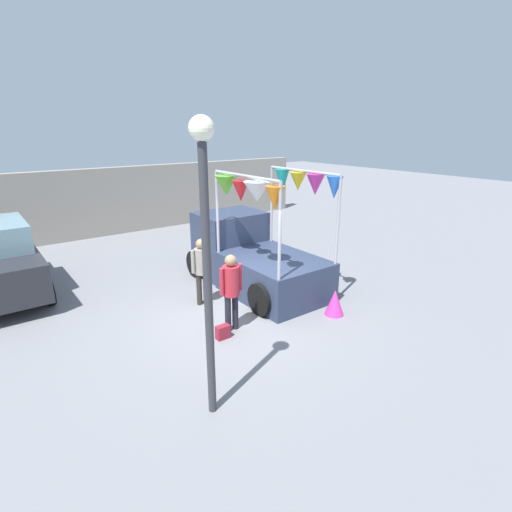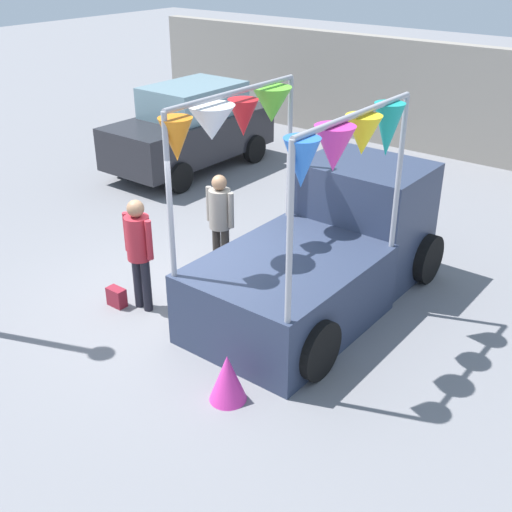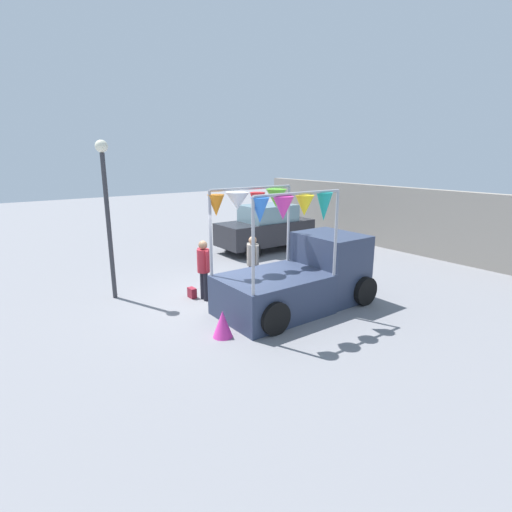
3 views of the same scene
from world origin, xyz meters
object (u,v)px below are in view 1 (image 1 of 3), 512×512
(vendor_truck, at_px, (250,252))
(folded_kite_bundle_magenta, at_px, (335,302))
(street_lamp, at_px, (206,236))
(person_customer, at_px, (231,286))
(person_vendor, at_px, (202,265))
(handbag, at_px, (223,332))

(vendor_truck, bearing_deg, folded_kite_bundle_magenta, -81.58)
(street_lamp, xyz_separation_m, folded_kite_bundle_magenta, (3.89, 1.13, -2.44))
(vendor_truck, xyz_separation_m, street_lamp, (-3.49, -3.83, 1.84))
(person_customer, distance_m, person_vendor, 1.53)
(person_vendor, distance_m, handbag, 1.98)
(folded_kite_bundle_magenta, bearing_deg, street_lamp, -163.77)
(person_vendor, xyz_separation_m, folded_kite_bundle_magenta, (2.10, -2.32, -0.68))
(person_customer, xyz_separation_m, folded_kite_bundle_magenta, (2.26, -0.80, -0.70))
(person_vendor, relative_size, street_lamp, 0.38)
(handbag, height_order, street_lamp, street_lamp)
(person_vendor, xyz_separation_m, street_lamp, (-1.78, -3.45, 1.76))
(person_customer, bearing_deg, vendor_truck, 45.53)
(street_lamp, bearing_deg, handbag, 53.73)
(vendor_truck, bearing_deg, street_lamp, -132.29)
(vendor_truck, distance_m, folded_kite_bundle_magenta, 2.80)
(handbag, bearing_deg, vendor_truck, 43.47)
(handbag, relative_size, street_lamp, 0.07)
(person_vendor, relative_size, folded_kite_bundle_magenta, 2.70)
(person_customer, height_order, folded_kite_bundle_magenta, person_customer)
(person_customer, bearing_deg, handbag, -150.26)
(handbag, bearing_deg, person_customer, 29.74)
(person_vendor, bearing_deg, handbag, -106.58)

